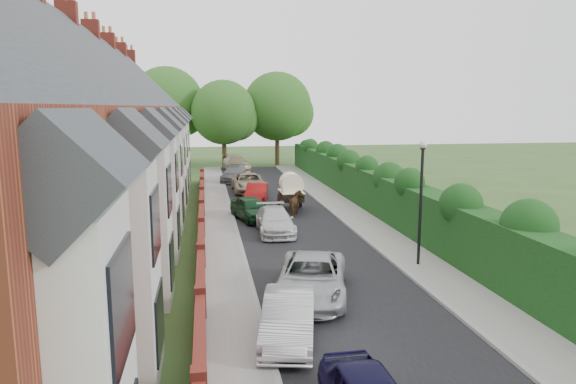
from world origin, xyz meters
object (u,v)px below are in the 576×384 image
at_px(car_silver_b, 312,277).
at_px(car_beige, 249,183).
at_px(lamppost, 421,187).
at_px(car_white, 275,221).
at_px(car_green, 251,208).
at_px(horse_cart, 291,189).
at_px(horse, 296,204).
at_px(car_black, 233,164).
at_px(car_silver_a, 289,317).
at_px(car_red, 257,193).
at_px(car_grey, 234,174).

bearing_deg(car_silver_b, car_beige, 105.37).
relative_size(lamppost, car_white, 1.16).
xyz_separation_m(car_silver_b, car_green, (-0.93, 12.50, -0.02)).
height_order(lamppost, car_beige, lamppost).
relative_size(car_silver_b, horse_cart, 1.53).
height_order(car_beige, horse, horse).
xyz_separation_m(car_beige, car_black, (-0.43, 13.80, -0.07)).
distance_m(lamppost, car_silver_b, 6.21).
height_order(car_white, car_beige, car_beige).
height_order(car_beige, car_black, car_beige).
height_order(lamppost, horse, lamppost).
distance_m(lamppost, car_white, 8.69).
relative_size(car_silver_b, car_beige, 0.97).
distance_m(car_silver_a, car_green, 15.60).
relative_size(car_silver_b, car_red, 1.29).
height_order(lamppost, car_silver_b, lamppost).
height_order(car_red, horse, horse).
distance_m(car_grey, car_black, 8.21).
xyz_separation_m(car_beige, car_grey, (-0.82, 5.60, -0.05)).
relative_size(lamppost, horse, 2.96).
bearing_deg(horse, car_white, 79.42).
bearing_deg(car_green, car_beige, 71.33).
relative_size(lamppost, car_beige, 0.99).
distance_m(car_red, horse, 5.29).
bearing_deg(car_beige, horse_cart, -75.02).
height_order(car_green, car_red, car_green).
height_order(car_grey, horse, horse).
distance_m(car_silver_a, car_black, 39.30).
distance_m(car_silver_b, car_red, 18.13).
xyz_separation_m(car_black, horse_cart, (2.50, -21.13, 0.70)).
bearing_deg(car_black, horse_cart, -89.25).
height_order(car_silver_a, car_white, car_silver_a).
bearing_deg(car_beige, car_white, -89.85).
distance_m(car_grey, horse, 15.09).
relative_size(car_white, car_black, 1.16).
relative_size(car_white, car_red, 1.14).
height_order(car_silver_b, horse, horse).
bearing_deg(car_green, car_red, 66.38).
bearing_deg(car_silver_a, horse, 91.30).
distance_m(car_green, horse, 2.87).
bearing_deg(horse, car_grey, -64.61).
height_order(car_silver_b, car_black, car_silver_b).
height_order(car_red, horse_cart, horse_cart).
xyz_separation_m(lamppost, car_silver_b, (-5.00, -2.60, -2.60)).
height_order(car_silver_a, car_red, car_silver_a).
relative_size(car_beige, horse, 2.98).
height_order(lamppost, car_silver_a, lamppost).
bearing_deg(car_silver_b, car_green, 109.07).
bearing_deg(lamppost, car_red, 107.94).
bearing_deg(car_silver_b, car_black, 105.84).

